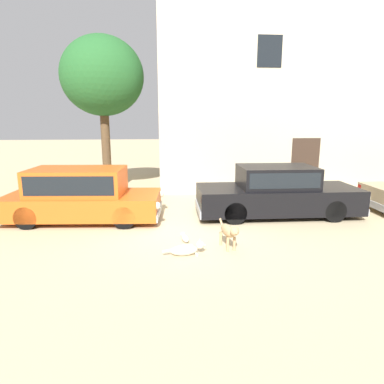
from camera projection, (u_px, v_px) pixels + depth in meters
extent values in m
plane|color=tan|center=(184.00, 227.00, 8.94)|extent=(80.00, 80.00, 0.00)
cube|color=#D15619|center=(84.00, 204.00, 9.44)|extent=(4.32, 2.03, 0.61)
cube|color=#D15619|center=(77.00, 181.00, 9.30)|extent=(2.63, 1.67, 0.72)
cube|color=black|center=(77.00, 181.00, 9.30)|extent=(2.43, 1.68, 0.50)
cube|color=#999BA0|center=(158.00, 211.00, 9.52)|extent=(0.24, 1.70, 0.20)
cube|color=#999BA0|center=(10.00, 211.00, 9.45)|extent=(0.24, 1.70, 0.20)
sphere|color=silver|center=(161.00, 194.00, 10.12)|extent=(0.20, 0.20, 0.20)
sphere|color=silver|center=(157.00, 206.00, 8.78)|extent=(0.20, 0.20, 0.20)
cube|color=red|center=(21.00, 194.00, 10.11)|extent=(0.05, 0.18, 0.18)
cylinder|color=black|center=(133.00, 203.00, 10.24)|extent=(0.62, 0.24, 0.60)
cylinder|color=black|center=(124.00, 217.00, 8.75)|extent=(0.62, 0.24, 0.60)
cylinder|color=black|center=(50.00, 203.00, 10.20)|extent=(0.62, 0.24, 0.60)
cylinder|color=black|center=(26.00, 218.00, 8.71)|extent=(0.62, 0.24, 0.60)
cube|color=black|center=(277.00, 199.00, 9.93)|extent=(4.68, 1.83, 0.71)
cube|color=black|center=(276.00, 177.00, 9.79)|extent=(2.17, 1.54, 0.61)
cube|color=black|center=(276.00, 176.00, 9.79)|extent=(1.99, 1.56, 0.43)
cube|color=#999BA0|center=(351.00, 205.00, 10.14)|extent=(0.15, 1.71, 0.20)
cube|color=#999BA0|center=(199.00, 208.00, 9.82)|extent=(0.15, 1.71, 0.20)
sphere|color=silver|center=(342.00, 188.00, 10.74)|extent=(0.20, 0.20, 0.20)
sphere|color=silver|center=(367.00, 197.00, 9.39)|extent=(0.20, 0.20, 0.20)
cube|color=red|center=(197.00, 189.00, 10.47)|extent=(0.04, 0.18, 0.18)
cube|color=red|center=(202.00, 200.00, 9.00)|extent=(0.04, 0.18, 0.18)
cylinder|color=black|center=(311.00, 198.00, 10.82)|extent=(0.62, 0.21, 0.62)
cylinder|color=black|center=(335.00, 211.00, 9.32)|extent=(0.62, 0.21, 0.62)
cylinder|color=black|center=(226.00, 200.00, 10.63)|extent=(0.62, 0.21, 0.62)
cylinder|color=black|center=(235.00, 213.00, 9.12)|extent=(0.62, 0.21, 0.62)
cube|color=#999BA0|center=(373.00, 204.00, 10.28)|extent=(0.17, 1.78, 0.20)
cube|color=red|center=(360.00, 187.00, 10.97)|extent=(0.05, 0.18, 0.18)
cube|color=beige|center=(335.00, 96.00, 15.18)|extent=(15.93, 5.36, 7.65)
cube|color=#38281E|center=(305.00, 166.00, 12.94)|extent=(1.10, 0.02, 2.10)
cube|color=black|center=(270.00, 51.00, 11.93)|extent=(0.90, 0.02, 1.10)
cylinder|color=tan|center=(234.00, 244.00, 7.28)|extent=(0.06, 0.06, 0.31)
cylinder|color=tan|center=(228.00, 245.00, 7.24)|extent=(0.06, 0.06, 0.31)
cylinder|color=tan|center=(227.00, 238.00, 7.66)|extent=(0.06, 0.06, 0.31)
cylinder|color=tan|center=(221.00, 238.00, 7.61)|extent=(0.06, 0.06, 0.31)
ellipsoid|color=tan|center=(228.00, 231.00, 7.40)|extent=(0.32, 0.65, 0.25)
sphere|color=tan|center=(235.00, 231.00, 7.02)|extent=(0.19, 0.19, 0.19)
cone|color=tan|center=(237.00, 233.00, 6.93)|extent=(0.12, 0.12, 0.10)
cone|color=tan|center=(237.00, 227.00, 7.02)|extent=(0.08, 0.08, 0.08)
cone|color=tan|center=(232.00, 228.00, 6.99)|extent=(0.08, 0.08, 0.08)
cylinder|color=tan|center=(221.00, 223.00, 7.74)|extent=(0.09, 0.20, 0.18)
cylinder|color=beige|center=(195.00, 252.00, 7.17)|extent=(0.07, 0.11, 0.06)
cylinder|color=beige|center=(197.00, 254.00, 7.04)|extent=(0.07, 0.11, 0.06)
ellipsoid|color=beige|center=(184.00, 250.00, 7.04)|extent=(0.59, 0.28, 0.22)
sphere|color=beige|center=(200.00, 245.00, 7.09)|extent=(0.17, 0.17, 0.17)
cone|color=beige|center=(204.00, 245.00, 7.11)|extent=(0.10, 0.10, 0.09)
cone|color=beige|center=(200.00, 241.00, 7.12)|extent=(0.07, 0.07, 0.08)
cone|color=beige|center=(201.00, 242.00, 7.02)|extent=(0.07, 0.07, 0.08)
cylinder|color=beige|center=(167.00, 251.00, 6.98)|extent=(0.21, 0.07, 0.08)
ellipsoid|color=beige|center=(185.00, 238.00, 7.86)|extent=(0.22, 0.41, 0.15)
sphere|color=beige|center=(183.00, 234.00, 8.07)|extent=(0.11, 0.11, 0.11)
cone|color=beige|center=(182.00, 233.00, 8.05)|extent=(0.04, 0.04, 0.04)
cone|color=beige|center=(184.00, 233.00, 8.06)|extent=(0.04, 0.04, 0.04)
cylinder|color=beige|center=(188.00, 245.00, 7.58)|extent=(0.22, 0.07, 0.04)
cylinder|color=brown|center=(106.00, 151.00, 12.72)|extent=(0.33, 0.33, 3.21)
ellipsoid|color=#235B28|center=(102.00, 76.00, 12.14)|extent=(2.98, 2.69, 2.84)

